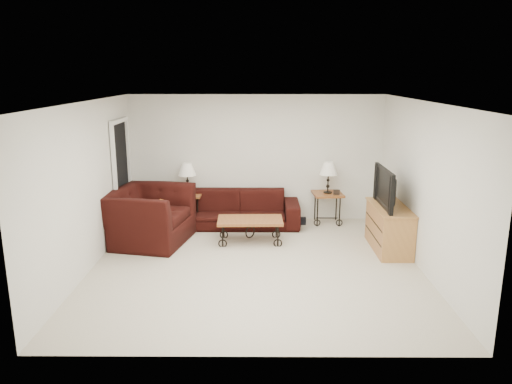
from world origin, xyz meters
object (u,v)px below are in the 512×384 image
sofa (239,209)px  side_table_right (327,208)px  armchair (149,216)px  coffee_table (250,231)px  lamp_left (187,178)px  lamp_right (328,178)px  backpack (299,217)px  television (391,188)px  side_table_left (188,208)px  tv_stand (389,228)px

sofa → side_table_right: sofa is taller
side_table_right → armchair: size_ratio=0.42×
coffee_table → armchair: size_ratio=0.78×
lamp_left → lamp_right: size_ratio=0.98×
lamp_left → lamp_right: (2.74, 0.00, 0.02)m
side_table_right → coffee_table: (-1.50, -1.13, -0.10)m
armchair → backpack: bearing=-62.6°
side_table_right → lamp_left: (-2.74, 0.00, 0.60)m
lamp_right → television: television is taller
side_table_left → television: size_ratio=0.54×
coffee_table → armchair: armchair is taller
sofa → side_table_right: 1.74m
television → backpack: (-1.39, 1.11, -0.84)m
coffee_table → backpack: (0.92, 0.77, 0.02)m
side_table_left → lamp_left: (0.00, 0.00, 0.60)m
coffee_table → television: television is taller
side_table_left → coffee_table: 1.68m
sofa → lamp_right: size_ratio=3.75×
side_table_right → lamp_left: size_ratio=1.02×
lamp_left → coffee_table: (1.24, -1.13, -0.69)m
lamp_right → coffee_table: lamp_right is taller
armchair → tv_stand: 4.12m
side_table_right → backpack: (-0.58, -0.36, -0.08)m
television → backpack: 1.97m
tv_stand → lamp_left: bearing=157.6°
side_table_left → television: television is taller
lamp_left → backpack: bearing=-9.5°
lamp_right → lamp_left: bearing=180.0°
side_table_right → lamp_left: lamp_left is taller
tv_stand → television: size_ratio=1.12×
lamp_right → tv_stand: bearing=-60.5°
sofa → backpack: (1.15, -0.18, -0.11)m
side_table_right → sofa: bearing=-174.1°
side_table_right → lamp_right: size_ratio=1.00×
tv_stand → side_table_left: bearing=157.6°
lamp_left → armchair: (-0.53, -1.12, -0.43)m
coffee_table → backpack: 1.20m
side_table_right → television: bearing=-61.1°
armchair → side_table_right: bearing=-59.4°
side_table_left → side_table_right: 2.74m
lamp_right → backpack: bearing=-148.0°
coffee_table → backpack: backpack is taller
lamp_left → armchair: 1.31m
side_table_left → television: 3.93m
sofa → coffee_table: bearing=-76.5°
side_table_left → lamp_right: 2.81m
side_table_right → backpack: side_table_right is taller
side_table_right → television: size_ratio=0.55×
lamp_left → armchair: bearing=-115.3°
lamp_left → backpack: (2.16, -0.36, -0.67)m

